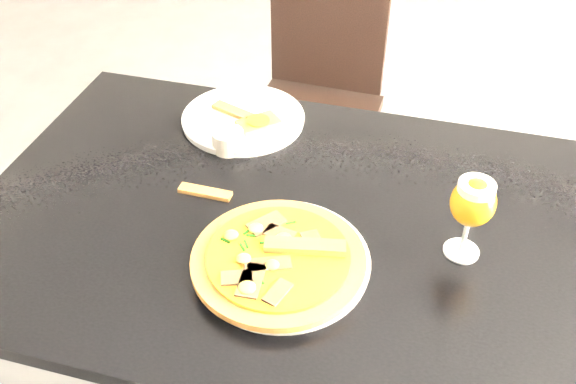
% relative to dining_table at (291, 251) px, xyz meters
% --- Properties ---
extents(dining_table, '(1.28, 0.92, 0.75)m').
position_rel_dining_table_xyz_m(dining_table, '(0.00, 0.00, 0.00)').
color(dining_table, black).
rests_on(dining_table, ground).
extents(chair_far, '(0.44, 0.44, 0.84)m').
position_rel_dining_table_xyz_m(chair_far, '(-0.06, 0.87, -0.20)').
color(chair_far, black).
rests_on(chair_far, ground).
extents(plate_main, '(0.31, 0.31, 0.02)m').
position_rel_dining_table_xyz_m(plate_main, '(0.00, -0.12, 0.10)').
color(plate_main, silver).
rests_on(plate_main, dining_table).
extents(pizza, '(0.30, 0.30, 0.03)m').
position_rel_dining_table_xyz_m(pizza, '(0.00, -0.13, 0.12)').
color(pizza, brown).
rests_on(pizza, plate_main).
extents(plate_second, '(0.32, 0.32, 0.01)m').
position_rel_dining_table_xyz_m(plate_second, '(-0.16, 0.30, 0.10)').
color(plate_second, silver).
rests_on(plate_second, dining_table).
extents(crust_scraps, '(0.17, 0.12, 0.01)m').
position_rel_dining_table_xyz_m(crust_scraps, '(-0.14, 0.28, 0.11)').
color(crust_scraps, brown).
rests_on(crust_scraps, plate_second).
extents(loose_crust, '(0.11, 0.04, 0.01)m').
position_rel_dining_table_xyz_m(loose_crust, '(-0.18, 0.04, 0.09)').
color(loose_crust, brown).
rests_on(loose_crust, dining_table).
extents(sauce_cup, '(0.07, 0.07, 0.04)m').
position_rel_dining_table_xyz_m(sauce_cup, '(-0.17, 0.19, 0.11)').
color(sauce_cup, beige).
rests_on(sauce_cup, dining_table).
extents(beer_glass, '(0.08, 0.08, 0.16)m').
position_rel_dining_table_xyz_m(beer_glass, '(0.31, -0.04, 0.20)').
color(beer_glass, silver).
rests_on(beer_glass, dining_table).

